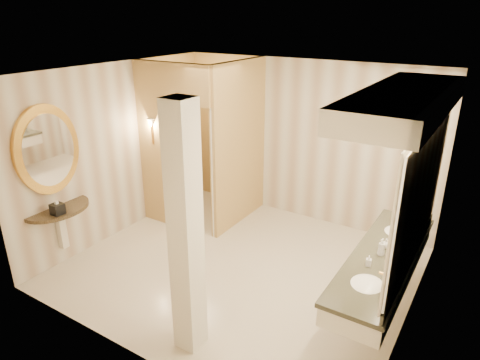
# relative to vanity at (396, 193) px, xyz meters

# --- Properties ---
(floor) EXTENTS (4.50, 4.50, 0.00)m
(floor) POSITION_rel_vanity_xyz_m (-1.98, 0.09, -1.63)
(floor) COLOR beige
(floor) RESTS_ON ground
(ceiling) EXTENTS (4.50, 4.50, 0.00)m
(ceiling) POSITION_rel_vanity_xyz_m (-1.98, 0.09, 1.07)
(ceiling) COLOR white
(ceiling) RESTS_ON wall_back
(wall_back) EXTENTS (4.50, 0.02, 2.70)m
(wall_back) POSITION_rel_vanity_xyz_m (-1.98, 2.09, -0.28)
(wall_back) COLOR beige
(wall_back) RESTS_ON floor
(wall_front) EXTENTS (4.50, 0.02, 2.70)m
(wall_front) POSITION_rel_vanity_xyz_m (-1.98, -1.91, -0.28)
(wall_front) COLOR beige
(wall_front) RESTS_ON floor
(wall_left) EXTENTS (0.02, 4.00, 2.70)m
(wall_left) POSITION_rel_vanity_xyz_m (-4.23, 0.09, -0.28)
(wall_left) COLOR beige
(wall_left) RESTS_ON floor
(wall_right) EXTENTS (0.02, 4.00, 2.70)m
(wall_right) POSITION_rel_vanity_xyz_m (0.27, 0.09, -0.28)
(wall_right) COLOR beige
(wall_right) RESTS_ON floor
(toilet_closet) EXTENTS (1.50, 1.55, 2.70)m
(toilet_closet) POSITION_rel_vanity_xyz_m (-3.09, 1.06, -0.24)
(toilet_closet) COLOR tan
(toilet_closet) RESTS_ON floor
(wall_sconce) EXTENTS (0.14, 0.14, 0.42)m
(wall_sconce) POSITION_rel_vanity_xyz_m (-3.90, 0.52, 0.10)
(wall_sconce) COLOR gold
(wall_sconce) RESTS_ON toilet_closet
(vanity) EXTENTS (0.75, 2.55, 2.09)m
(vanity) POSITION_rel_vanity_xyz_m (0.00, 0.00, 0.00)
(vanity) COLOR white
(vanity) RESTS_ON floor
(console_shelf) EXTENTS (0.93, 0.93, 1.92)m
(console_shelf) POSITION_rel_vanity_xyz_m (-4.19, -1.15, -0.29)
(console_shelf) COLOR black
(console_shelf) RESTS_ON floor
(pillar) EXTENTS (0.26, 0.26, 2.70)m
(pillar) POSITION_rel_vanity_xyz_m (-1.63, -1.47, -0.28)
(pillar) COLOR white
(pillar) RESTS_ON floor
(tissue_box) EXTENTS (0.15, 0.15, 0.15)m
(tissue_box) POSITION_rel_vanity_xyz_m (-3.98, -1.28, -0.68)
(tissue_box) COLOR black
(tissue_box) RESTS_ON console_shelf
(toilet) EXTENTS (0.48, 0.79, 0.78)m
(toilet) POSITION_rel_vanity_xyz_m (-3.20, 1.80, -1.24)
(toilet) COLOR white
(toilet) RESTS_ON floor
(soap_bottle_a) EXTENTS (0.06, 0.07, 0.12)m
(soap_bottle_a) POSITION_rel_vanity_xyz_m (-0.12, -0.31, -0.69)
(soap_bottle_a) COLOR beige
(soap_bottle_a) RESTS_ON vanity
(soap_bottle_b) EXTENTS (0.10, 0.10, 0.12)m
(soap_bottle_b) POSITION_rel_vanity_xyz_m (-0.06, 0.16, -0.69)
(soap_bottle_b) COLOR silver
(soap_bottle_b) RESTS_ON vanity
(soap_bottle_c) EXTENTS (0.10, 0.10, 0.20)m
(soap_bottle_c) POSITION_rel_vanity_xyz_m (-0.06, -0.03, -0.65)
(soap_bottle_c) COLOR #C6B28C
(soap_bottle_c) RESTS_ON vanity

